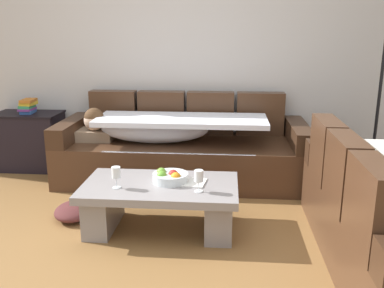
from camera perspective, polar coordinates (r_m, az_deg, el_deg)
The scene contains 12 objects.
ground_plane at distance 3.12m, azimuth -9.02°, elevation -14.69°, with size 14.00×14.00×0.00m, color brown.
back_wall at distance 4.82m, azimuth -3.56°, elevation 12.86°, with size 9.00×0.10×2.70m, color beige.
couch_along_wall at distance 4.44m, azimuth -1.82°, elevation -0.70°, with size 2.52×0.92×0.88m.
coffee_table at distance 3.38m, azimuth -4.24°, elevation -7.59°, with size 1.20×0.68×0.38m.
fruit_bowl at distance 3.34m, azimuth -2.99°, elevation -4.42°, with size 0.28×0.28×0.10m.
wine_glass_near_left at distance 3.24m, azimuth -10.12°, elevation -3.89°, with size 0.07×0.07×0.17m.
wine_glass_near_right at distance 3.12m, azimuth 0.91°, elevation -4.41°, with size 0.07×0.07×0.17m.
open_magazine at distance 3.34m, azimuth -0.64°, elevation -5.10°, with size 0.28×0.21×0.01m, color white.
side_cabinet at distance 5.13m, azimuth -20.87°, elevation 0.39°, with size 0.72×0.44×0.64m.
book_stack_on_cabinet at distance 5.04m, azimuth -21.10°, elevation 4.75°, with size 0.16×0.22×0.16m.
floor_lamp at distance 4.60m, azimuth 23.61°, elevation 8.61°, with size 0.33×0.31×1.95m.
crumpled_garment at distance 3.76m, azimuth -15.50°, elevation -8.62°, with size 0.40×0.32×0.12m, color #4C2323.
Camera 1 is at (0.70, -2.62, 1.54)m, focal length 39.88 mm.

